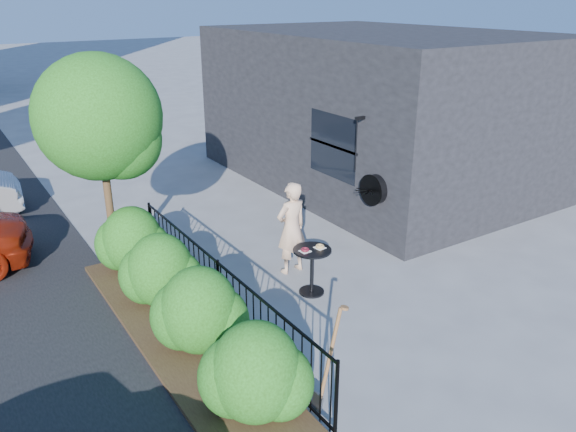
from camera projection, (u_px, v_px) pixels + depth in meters
ground at (298, 296)px, 9.71m from camera, size 120.00×120.00×0.00m
shop_building at (374, 107)px, 15.26m from camera, size 6.22×9.00×4.00m
fence at (219, 291)px, 8.75m from camera, size 0.05×6.05×1.10m
planting_bed at (179, 333)px, 8.59m from camera, size 1.30×6.00×0.08m
shrubs at (180, 291)px, 8.47m from camera, size 1.10×5.60×1.24m
patio_tree at (104, 125)px, 9.71m from camera, size 2.20×2.20×3.94m
cafe_table at (312, 263)px, 9.63m from camera, size 0.66×0.66×0.89m
woman at (291, 228)px, 10.29m from camera, size 0.67×0.47×1.76m
shovel at (327, 365)px, 6.89m from camera, size 0.47×0.18×1.42m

